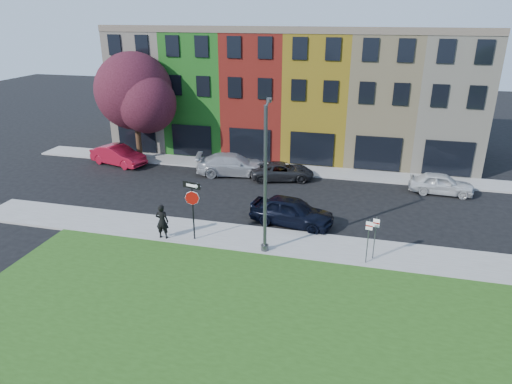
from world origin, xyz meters
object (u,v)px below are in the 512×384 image
(street_lamp, at_px, (266,180))
(stop_sign, at_px, (192,199))
(man, at_px, (162,221))
(sedan_near, at_px, (292,211))

(street_lamp, bearing_deg, stop_sign, 170.64)
(stop_sign, bearing_deg, man, -158.11)
(stop_sign, bearing_deg, street_lamp, 12.10)
(man, bearing_deg, street_lamp, 178.61)
(man, height_order, street_lamp, street_lamp)
(sedan_near, height_order, street_lamp, street_lamp)
(stop_sign, distance_m, man, 2.17)
(man, relative_size, street_lamp, 0.26)
(stop_sign, height_order, man, stop_sign)
(stop_sign, relative_size, man, 1.68)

